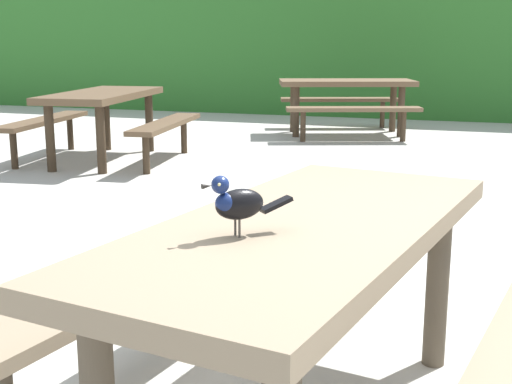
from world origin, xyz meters
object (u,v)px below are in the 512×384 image
picnic_table_foreground (304,274)px  picnic_table_mid_right (346,94)px  bird_grackle (236,202)px  picnic_table_mid_left (103,109)px

picnic_table_foreground → picnic_table_mid_right: (-1.32, 7.38, 0.00)m
bird_grackle → picnic_table_mid_left: bearing=124.4°
bird_grackle → picnic_table_foreground: bearing=61.7°
bird_grackle → picnic_table_mid_right: bird_grackle is taller
bird_grackle → picnic_table_mid_right: 7.73m
picnic_table_foreground → bird_grackle: (-0.14, -0.26, 0.29)m
picnic_table_foreground → picnic_table_mid_left: bearing=127.0°
bird_grackle → picnic_table_mid_right: bearing=98.8°
picnic_table_foreground → picnic_table_mid_left: 5.60m
picnic_table_mid_right → picnic_table_foreground: bearing=-79.9°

